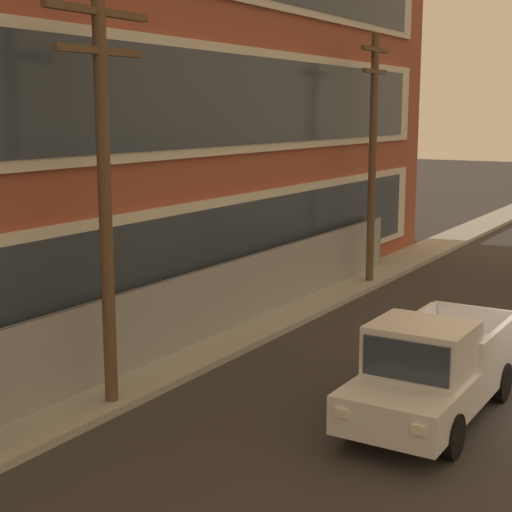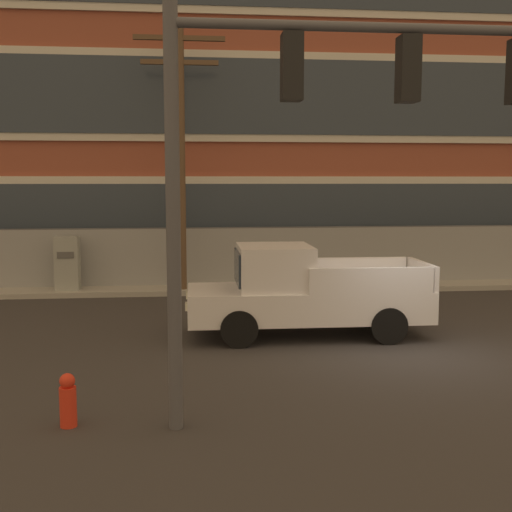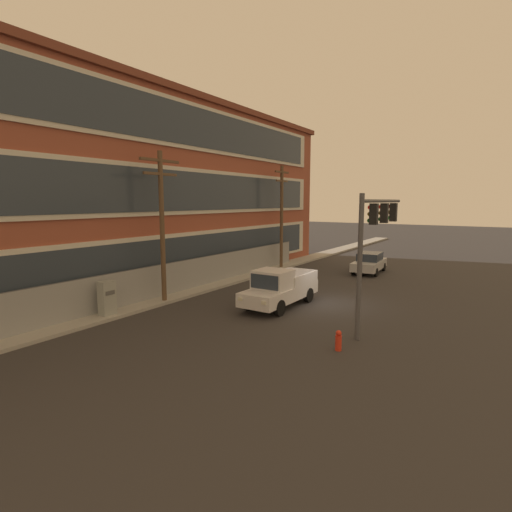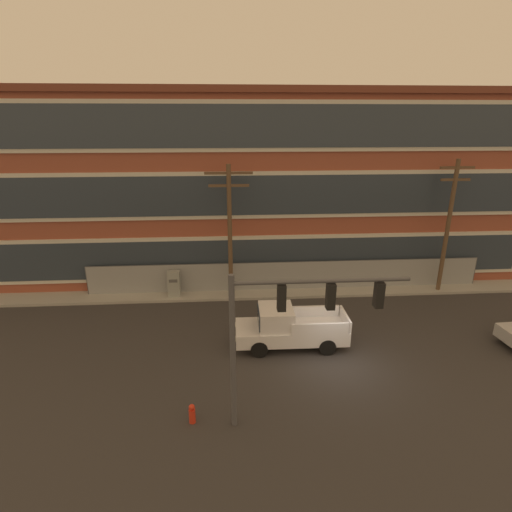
% 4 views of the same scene
% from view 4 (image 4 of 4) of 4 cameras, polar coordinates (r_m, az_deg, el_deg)
% --- Properties ---
extents(ground_plane, '(160.00, 160.00, 0.00)m').
position_cam_4_polar(ground_plane, '(19.11, 11.86, -15.03)').
color(ground_plane, '#333030').
extents(sidewalk_building_side, '(80.00, 1.77, 0.16)m').
position_cam_4_polar(sidewalk_building_side, '(25.89, 7.23, -5.05)').
color(sidewalk_building_side, '#9E9B93').
rests_on(sidewalk_building_side, ground).
extents(brick_mill_building, '(41.35, 8.69, 12.36)m').
position_cam_4_polar(brick_mill_building, '(28.45, -2.00, 10.16)').
color(brick_mill_building, brown).
rests_on(brick_mill_building, ground).
extents(chain_link_fence, '(25.06, 0.06, 2.00)m').
position_cam_4_polar(chain_link_fence, '(25.65, 4.43, -2.91)').
color(chain_link_fence, gray).
rests_on(chain_link_fence, ground).
extents(traffic_signal_mast, '(5.97, 0.43, 5.88)m').
position_cam_4_polar(traffic_signal_mast, '(13.50, 4.88, -8.63)').
color(traffic_signal_mast, '#4C4C51').
rests_on(traffic_signal_mast, ground).
extents(pickup_truck_white, '(5.44, 2.08, 2.06)m').
position_cam_4_polar(pickup_truck_white, '(19.71, 4.64, -10.22)').
color(pickup_truck_white, silver).
rests_on(pickup_truck_white, ground).
extents(utility_pole_near_corner, '(2.72, 0.26, 8.19)m').
position_cam_4_polar(utility_pole_near_corner, '(23.46, -3.77, 4.20)').
color(utility_pole_near_corner, brown).
rests_on(utility_pole_near_corner, ground).
extents(utility_pole_midblock, '(2.07, 0.26, 8.38)m').
position_cam_4_polar(utility_pole_midblock, '(27.04, 25.80, 4.32)').
color(utility_pole_midblock, brown).
rests_on(utility_pole_midblock, ground).
extents(electrical_cabinet, '(0.72, 0.53, 1.80)m').
position_cam_4_polar(electrical_cabinet, '(25.11, -11.63, -4.05)').
color(electrical_cabinet, '#939993').
rests_on(electrical_cabinet, ground).
extents(fire_hydrant, '(0.24, 0.24, 0.78)m').
position_cam_4_polar(fire_hydrant, '(15.82, -9.11, -21.35)').
color(fire_hydrant, red).
rests_on(fire_hydrant, ground).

